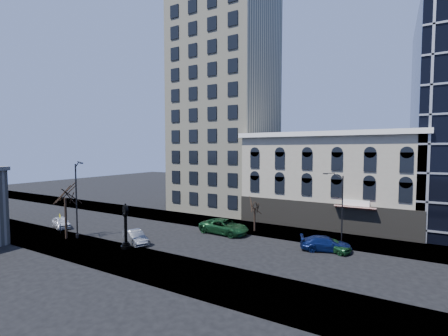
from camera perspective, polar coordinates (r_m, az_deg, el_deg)
The scene contains 16 objects.
ground at distance 35.12m, azimuth -6.23°, elevation -13.39°, with size 160.00×160.00×0.00m, color black.
sidewalk_far at distance 41.64m, azimuth 0.31°, elevation -10.61°, with size 160.00×6.00×0.12m, color gray.
sidewalk_near at distance 29.32m, azimuth -15.78°, elevation -16.82°, with size 160.00×6.00×0.12m, color gray.
cream_tower at distance 53.68m, azimuth 0.26°, elevation 13.24°, with size 15.90×15.40×42.50m.
victorian_row at distance 44.07m, azimuth 19.29°, elevation -2.19°, with size 22.60×11.19×12.50m.
street_clock at distance 32.68m, azimuth -18.22°, elevation -10.80°, with size 1.05×1.05×4.62m.
street_lamp_near at distance 37.20m, azimuth -26.08°, elevation -1.95°, with size 2.26×0.89×8.97m.
street_lamp_far at distance 34.05m, azimuth 20.77°, elevation -3.83°, with size 1.99×0.61×7.76m.
bare_tree_near at distance 38.24m, azimuth -28.05°, elevation -3.58°, with size 4.34×4.34×7.46m.
bare_tree_far at distance 37.46m, azimuth 5.86°, elevation -6.66°, with size 2.69×2.69×4.62m.
warning_sign at distance 41.37m, azimuth -28.78°, elevation -8.67°, with size 0.73×0.37×2.42m.
car_near_a at distance 45.09m, azimuth -28.59°, elevation -9.10°, with size 1.65×4.11×1.40m, color silver.
car_near_b at distance 34.73m, azimuth -16.56°, elevation -12.49°, with size 1.50×4.31×1.42m, color #595B60.
car_far_a at distance 37.07m, azimuth 0.01°, elevation -11.09°, with size 2.86×6.20×1.72m, color #143F1E.
car_far_b at distance 32.75m, azimuth 18.81°, elevation -13.48°, with size 2.03×4.99×1.45m, color #0C194C.
car_far_c at distance 32.81m, azimuth 19.85°, elevation -13.61°, with size 1.53×3.79×1.29m, color #143F1E.
Camera 1 is at (19.64, -27.31, 10.11)m, focal length 24.00 mm.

